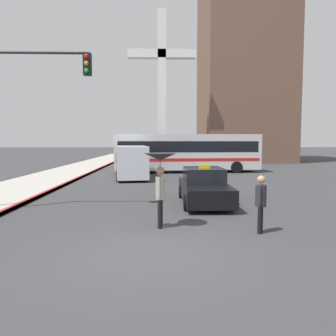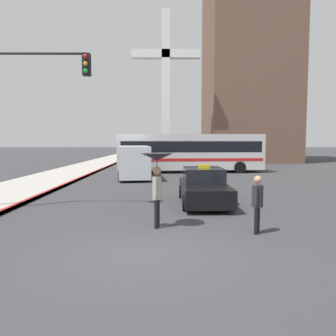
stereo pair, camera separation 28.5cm
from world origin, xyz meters
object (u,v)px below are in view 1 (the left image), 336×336
Objects in this scene: pedestrian_with_umbrella at (160,169)px; pedestrian_man at (261,199)px; taxi at (204,187)px; monument_cross at (162,78)px; traffic_light at (28,96)px; city_bus at (187,151)px; ambulance_van at (132,161)px.

pedestrian_with_umbrella is 2.98m from pedestrian_man.
monument_cross is (-1.51, 22.81, 8.81)m from taxi.
traffic_light reaches higher than taxi.
taxi is at bearing -86.21° from monument_cross.
taxi is 7.66m from traffic_light.
city_bus is 18.51m from pedestrian_man.
pedestrian_with_umbrella is 1.37× the size of pedestrian_man.
traffic_light is at bearing 67.57° from ambulance_van.
taxi is 24.50m from monument_cross.
monument_cross is at bearing 77.81° from traffic_light.
taxi is 0.37× the size of city_bus.
taxi reaches higher than pedestrian_man.
taxi is 10.04m from ambulance_van.
taxi is 4.60m from pedestrian_man.
traffic_light is (-6.68, -1.13, 3.56)m from taxi.
city_bus is 5.49× the size of pedestrian_with_umbrella.
monument_cross is at bearing 8.60° from pedestrian_with_umbrella.
monument_cross is at bearing -86.21° from taxi.
taxi is 14.05m from city_bus.
pedestrian_with_umbrella reaches higher than taxi.
taxi is at bearing 9.64° from traffic_light.
city_bus is at bearing -138.93° from ambulance_van.
pedestrian_with_umbrella is 0.36× the size of traffic_light.
traffic_light reaches higher than city_bus.
ambulance_van is at bearing -67.97° from taxi.
pedestrian_man is at bearing -93.52° from pedestrian_with_umbrella.
pedestrian_man is 0.27× the size of traffic_light.
monument_cross is (-2.02, 8.81, 7.71)m from city_bus.
pedestrian_with_umbrella reaches higher than pedestrian_man.
ambulance_van is 14.57m from pedestrian_man.
pedestrian_man is at bearing 177.38° from city_bus.
city_bus reaches higher than pedestrian_man.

